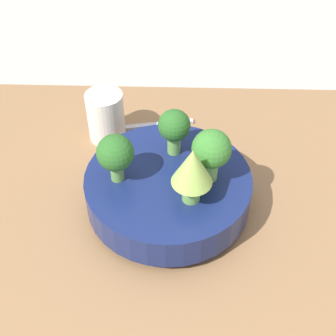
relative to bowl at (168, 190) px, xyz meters
name	(u,v)px	position (x,y,z in m)	size (l,w,h in m)	color
ground_plane	(149,221)	(0.03, 0.00, -0.08)	(6.00, 6.00, 0.00)	#ADA89E
table	(148,214)	(0.03, 0.00, -0.06)	(1.19, 0.64, 0.04)	olive
bowl	(168,190)	(0.00, 0.00, 0.00)	(0.24, 0.24, 0.06)	navy
broccoli_floret_front	(174,127)	(-0.01, -0.06, 0.07)	(0.05, 0.05, 0.08)	#6BA34C
broccoli_floret_left	(211,151)	(-0.06, 0.00, 0.08)	(0.06, 0.06, 0.08)	#7AB256
romanesco_piece_far	(192,169)	(-0.03, 0.04, 0.08)	(0.06, 0.06, 0.09)	#6BA34C
broccoli_floret_right	(115,154)	(0.07, 0.00, 0.07)	(0.05, 0.05, 0.08)	#609347
cup	(106,116)	(0.11, -0.17, 0.01)	(0.06, 0.06, 0.09)	silver
fork	(144,126)	(0.05, -0.19, -0.03)	(0.18, 0.04, 0.01)	#B2B2B7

